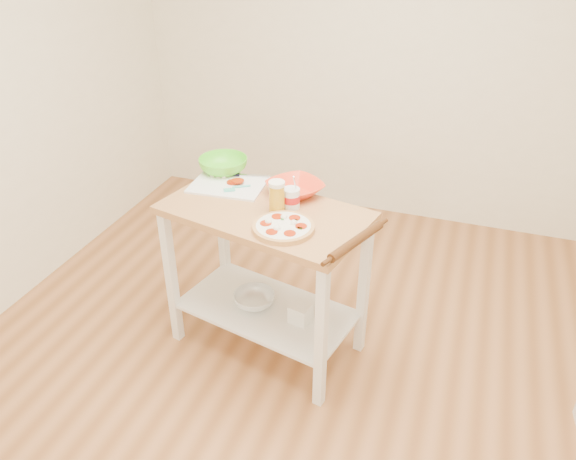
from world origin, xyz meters
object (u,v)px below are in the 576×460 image
(spatula, at_px, (236,188))
(green_bowl, at_px, (223,165))
(shelf_glass_bowl, at_px, (254,299))
(pizza, at_px, (283,227))
(orange_bowl, at_px, (295,189))
(cutting_board, at_px, (228,184))
(yogurt_tub, at_px, (291,198))
(prep_island, at_px, (265,252))
(shelf_bin, at_px, (301,313))
(beer_pint, at_px, (277,196))
(rolling_pin, at_px, (356,241))
(knife, at_px, (239,175))

(spatula, bearing_deg, green_bowl, 98.04)
(green_bowl, distance_m, shelf_glass_bowl, 0.79)
(pizza, relative_size, orange_bowl, 1.06)
(cutting_board, height_order, yogurt_tub, yogurt_tub)
(spatula, height_order, orange_bowl, orange_bowl)
(prep_island, distance_m, shelf_bin, 0.40)
(prep_island, bearing_deg, shelf_bin, -11.47)
(orange_bowl, relative_size, beer_pint, 1.70)
(prep_island, bearing_deg, beer_pint, 4.78)
(pizza, distance_m, spatula, 0.49)
(orange_bowl, bearing_deg, beer_pint, -97.22)
(cutting_board, relative_size, rolling_pin, 1.09)
(spatula, xyz_separation_m, green_bowl, (-0.16, 0.20, 0.03))
(green_bowl, bearing_deg, rolling_pin, -30.02)
(beer_pint, distance_m, shelf_bin, 0.69)
(shelf_bin, bearing_deg, yogurt_tub, 130.09)
(knife, distance_m, shelf_glass_bowl, 0.72)
(prep_island, relative_size, yogurt_tub, 6.04)
(knife, bearing_deg, orange_bowl, -25.31)
(pizza, bearing_deg, prep_island, 135.23)
(cutting_board, height_order, beer_pint, beer_pint)
(cutting_board, bearing_deg, prep_island, -37.85)
(pizza, xyz_separation_m, spatula, (-0.39, 0.31, 0.00))
(beer_pint, distance_m, yogurt_tub, 0.09)
(knife, distance_m, shelf_bin, 0.86)
(shelf_bin, bearing_deg, pizza, -116.71)
(cutting_board, distance_m, spatula, 0.08)
(spatula, height_order, green_bowl, green_bowl)
(spatula, height_order, beer_pint, beer_pint)
(orange_bowl, bearing_deg, yogurt_tub, -78.67)
(spatula, distance_m, yogurt_tub, 0.36)
(cutting_board, distance_m, orange_bowl, 0.39)
(beer_pint, xyz_separation_m, rolling_pin, (0.46, -0.19, -0.06))
(rolling_pin, bearing_deg, prep_island, 160.75)
(green_bowl, relative_size, beer_pint, 1.69)
(orange_bowl, bearing_deg, green_bowl, 164.84)
(pizza, height_order, green_bowl, green_bowl)
(knife, bearing_deg, cutting_board, -109.83)
(knife, xyz_separation_m, orange_bowl, (0.37, -0.09, 0.02))
(prep_island, bearing_deg, green_bowl, 138.47)
(cutting_board, xyz_separation_m, shelf_bin, (0.51, -0.24, -0.59))
(prep_island, bearing_deg, orange_bowl, 66.45)
(cutting_board, xyz_separation_m, rolling_pin, (0.82, -0.38, 0.01))
(spatula, bearing_deg, rolling_pin, -55.72)
(shelf_bin, bearing_deg, knife, 144.54)
(yogurt_tub, bearing_deg, green_bowl, 151.65)
(spatula, relative_size, shelf_bin, 1.19)
(knife, relative_size, shelf_glass_bowl, 1.12)
(prep_island, distance_m, green_bowl, 0.60)
(rolling_pin, height_order, shelf_glass_bowl, rolling_pin)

